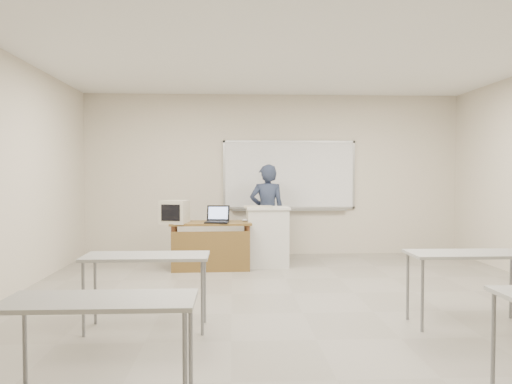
{
  "coord_description": "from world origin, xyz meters",
  "views": [
    {
      "loc": [
        -0.76,
        -5.35,
        1.51
      ],
      "look_at": [
        -0.41,
        2.2,
        1.24
      ],
      "focal_mm": 35.0,
      "sensor_mm": 36.0,
      "label": 1
    }
  ],
  "objects": [
    {
      "name": "floor",
      "position": [
        0.0,
        0.0,
        -0.01
      ],
      "size": [
        7.0,
        8.0,
        0.01
      ],
      "primitive_type": "cube",
      "color": "gray",
      "rests_on": "ground"
    },
    {
      "name": "whiteboard",
      "position": [
        0.3,
        3.97,
        1.48
      ],
      "size": [
        2.48,
        0.1,
        1.31
      ],
      "color": "white",
      "rests_on": "floor"
    },
    {
      "name": "student_desks",
      "position": [
        -0.0,
        -1.35,
        0.67
      ],
      "size": [
        4.4,
        2.2,
        0.73
      ],
      "color": "#999A95",
      "rests_on": "floor"
    },
    {
      "name": "instructor_desk",
      "position": [
        -1.11,
        2.49,
        0.52
      ],
      "size": [
        1.28,
        0.64,
        0.75
      ],
      "rotation": [
        0.0,
        0.0,
        0.04
      ],
      "color": "brown",
      "rests_on": "floor"
    },
    {
      "name": "podium",
      "position": [
        -0.2,
        2.74,
        0.49
      ],
      "size": [
        0.7,
        0.51,
        0.98
      ],
      "rotation": [
        0.0,
        0.0,
        0.05
      ],
      "color": "beige",
      "rests_on": "floor"
    },
    {
      "name": "crt_monitor",
      "position": [
        -1.66,
        2.48,
        0.92
      ],
      "size": [
        0.39,
        0.44,
        0.37
      ],
      "rotation": [
        0.0,
        0.0,
        -0.19
      ],
      "color": "#B4AC96",
      "rests_on": "instructor_desk"
    },
    {
      "name": "laptop",
      "position": [
        -1.01,
        2.48,
        0.81
      ],
      "size": [
        0.36,
        0.33,
        0.27
      ],
      "rotation": [
        0.0,
        0.0,
        -0.12
      ],
      "color": "black",
      "rests_on": "instructor_desk"
    },
    {
      "name": "mouse",
      "position": [
        -0.56,
        2.65,
        0.77
      ],
      "size": [
        0.12,
        0.1,
        0.04
      ],
      "primitive_type": "ellipsoid",
      "rotation": [
        0.0,
        0.0,
        -0.35
      ],
      "color": "#B2B5BB",
      "rests_on": "instructor_desk"
    },
    {
      "name": "keyboard",
      "position": [
        -0.35,
        2.62,
        0.99
      ],
      "size": [
        0.48,
        0.24,
        0.03
      ],
      "primitive_type": "cube",
      "rotation": [
        0.0,
        0.0,
        -0.2
      ],
      "color": "#B4AC96",
      "rests_on": "podium"
    },
    {
      "name": "presenter",
      "position": [
        -0.15,
        3.41,
        0.84
      ],
      "size": [
        0.62,
        0.42,
        1.68
      ],
      "primitive_type": "imported",
      "rotation": [
        0.0,
        0.0,
        3.17
      ],
      "color": "black",
      "rests_on": "floor"
    }
  ]
}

